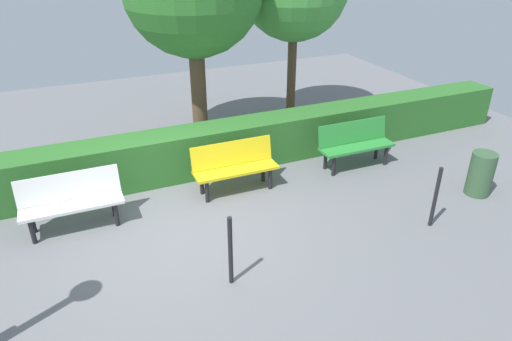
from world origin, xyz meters
The scene contains 8 objects.
ground_plane centered at (0.00, 0.00, 0.00)m, with size 17.21×17.21×0.00m, color slate.
bench_green centered at (-3.62, -0.79, 0.48)m, with size 1.47×0.47×0.86m.
bench_yellow centered at (-1.17, -0.82, 0.48)m, with size 1.46×0.47×0.86m.
bench_white centered at (1.50, -0.72, 0.48)m, with size 1.49×0.47×0.86m.
hedge_row centered at (-1.12, -1.71, 0.43)m, with size 13.21×0.69×0.87m, color #2D6B28.
railing_post_near centered at (-3.54, 1.44, 0.50)m, with size 0.06×0.06×1.00m, color black.
railing_post_mid centered at (-0.24, 1.44, 0.50)m, with size 0.06×0.06×1.00m, color black.
trash_bin centered at (-4.96, 1.00, 0.38)m, with size 0.41×0.41×0.77m, color #385938.
Camera 1 is at (1.34, 5.89, 4.08)m, focal length 32.64 mm.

